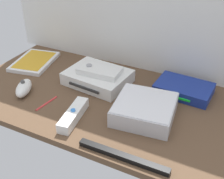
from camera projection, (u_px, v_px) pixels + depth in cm
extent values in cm
cube|color=brown|center=(112.00, 102.00, 93.26)|extent=(100.00, 48.00, 2.00)
cube|color=white|center=(98.00, 77.00, 100.67)|extent=(22.45, 17.96, 4.40)
cube|color=#2D2D2D|center=(84.00, 88.00, 94.80)|extent=(12.00, 1.76, 0.80)
cube|color=silver|center=(145.00, 110.00, 84.15)|extent=(18.85, 18.85, 5.00)
cube|color=silver|center=(145.00, 102.00, 82.73)|extent=(18.10, 18.10, 0.30)
cube|color=white|center=(35.00, 62.00, 114.10)|extent=(17.03, 21.28, 1.40)
cube|color=gold|center=(34.00, 60.00, 113.68)|extent=(14.12, 18.20, 0.16)
cube|color=navy|center=(184.00, 89.00, 95.23)|extent=(18.65, 13.00, 3.40)
cube|color=#19D833|center=(178.00, 98.00, 90.69)|extent=(8.01, 0.85, 0.60)
cube|color=white|center=(73.00, 115.00, 83.64)|extent=(5.71, 15.17, 3.00)
cylinder|color=#387FDB|center=(73.00, 110.00, 82.73)|extent=(1.40, 1.40, 0.40)
ellipsoid|color=white|center=(24.00, 88.00, 95.07)|extent=(8.04, 10.93, 4.00)
sphere|color=#4C4C4C|center=(23.00, 82.00, 93.78)|extent=(1.40, 1.40, 1.40)
cube|color=white|center=(100.00, 71.00, 98.12)|extent=(14.81, 8.76, 2.00)
cylinder|color=#99999E|center=(89.00, 65.00, 98.81)|extent=(2.10, 2.10, 0.40)
cube|color=black|center=(123.00, 156.00, 70.80)|extent=(24.02, 2.02, 1.40)
cylinder|color=red|center=(46.00, 103.00, 90.83)|extent=(1.90, 9.01, 0.70)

